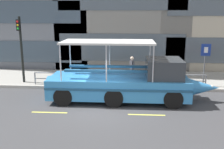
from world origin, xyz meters
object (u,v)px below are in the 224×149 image
object	(u,v)px
traffic_light_pole	(21,43)
pedestrian_mid_left	(132,67)
parking_sign	(205,58)
pedestrian_near_bow	(163,70)
duck_tour_boat	(128,82)

from	to	relation	value
traffic_light_pole	pedestrian_mid_left	distance (m)	7.60
parking_sign	pedestrian_near_bow	distance (m)	2.78
duck_tour_boat	pedestrian_mid_left	xyz separation A→B (m)	(0.24, 3.34, 0.20)
duck_tour_boat	pedestrian_mid_left	distance (m)	3.36
pedestrian_mid_left	traffic_light_pole	bearing A→B (deg)	-175.64
duck_tour_boat	pedestrian_near_bow	size ratio (longest dim) A/B	6.28
duck_tour_boat	parking_sign	bearing A→B (deg)	28.64
traffic_light_pole	parking_sign	bearing A→B (deg)	-0.52
pedestrian_near_bow	pedestrian_mid_left	size ratio (longest dim) A/B	0.86
parking_sign	duck_tour_boat	xyz separation A→B (m)	(-4.89, -2.67, -0.99)
pedestrian_mid_left	parking_sign	bearing A→B (deg)	-8.27
traffic_light_pole	pedestrian_near_bow	world-z (taller)	traffic_light_pole
parking_sign	pedestrian_near_bow	size ratio (longest dim) A/B	1.80
parking_sign	pedestrian_near_bow	bearing A→B (deg)	166.42
parking_sign	duck_tour_boat	world-z (taller)	duck_tour_boat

